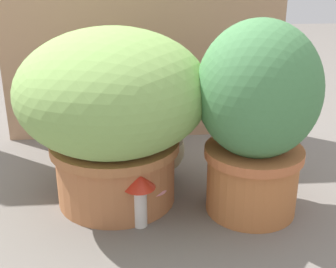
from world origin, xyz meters
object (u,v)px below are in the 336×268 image
grass_planter (113,108)px  cat (147,139)px  leafy_planter (257,114)px  mushroom_ornament_red (139,190)px  mushroom_ornament_pink (152,189)px

grass_planter → cat: bearing=55.4°
leafy_planter → mushroom_ornament_red: (-0.29, -0.06, -0.17)m
grass_planter → cat: size_ratio=1.47×
grass_planter → mushroom_ornament_pink: grass_planter is taller
leafy_planter → mushroom_ornament_pink: size_ratio=5.04×
cat → grass_planter: bearing=-124.6°
grass_planter → mushroom_ornament_red: (0.06, -0.14, -0.16)m
mushroom_ornament_red → grass_planter: bearing=113.0°
leafy_planter → mushroom_ornament_pink: leafy_planter is taller
cat → mushroom_ornament_red: bearing=-96.3°
leafy_planter → cat: (-0.26, 0.21, -0.15)m
grass_planter → cat: (0.09, 0.13, -0.14)m
mushroom_ornament_pink → leafy_planter: bearing=0.2°
cat → mushroom_ornament_pink: cat is taller
cat → mushroom_ornament_pink: size_ratio=3.36×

